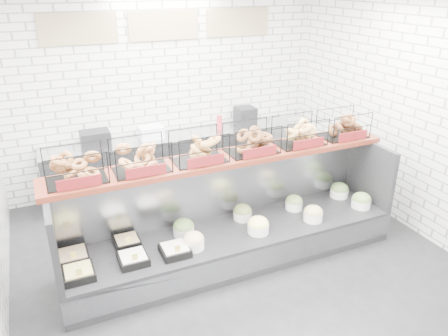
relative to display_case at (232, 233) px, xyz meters
name	(u,v)px	position (x,y,z in m)	size (l,w,h in m)	color
ground	(244,272)	(0.00, -0.34, -0.33)	(5.50, 5.50, 0.00)	black
room_shell	(223,86)	(0.00, 0.26, 1.73)	(5.02, 5.51, 3.01)	white
display_case	(232,233)	(0.00, 0.00, 0.00)	(4.00, 0.90, 1.20)	black
bagel_shelf	(226,146)	(0.00, 0.17, 1.06)	(4.10, 0.50, 0.40)	#4E1A10
prep_counter	(176,161)	(-0.01, 2.09, 0.14)	(4.00, 0.60, 1.20)	#93969B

